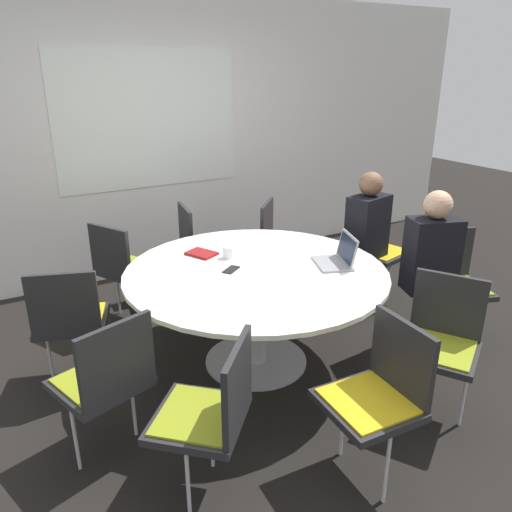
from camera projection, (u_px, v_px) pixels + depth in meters
The scene contains 20 objects.
ground_plane at pixel (256, 361), 3.66m from camera, with size 16.00×16.00×0.00m, color black.
wall_back at pixel (149, 140), 4.88m from camera, with size 8.00×0.07×2.70m.
conference_table at pixel (256, 286), 3.45m from camera, with size 1.80×1.80×0.73m.
chair_0 at pixel (453, 277), 3.79m from camera, with size 0.56×0.54×0.88m.
chair_1 at pixel (375, 244), 4.49m from camera, with size 0.52×0.51×0.88m.
chair_2 at pixel (280, 239), 4.61m from camera, with size 0.61×0.61×0.88m.
chair_3 at pixel (200, 243), 4.52m from camera, with size 0.48×0.50×0.88m.
chair_4 at pixel (124, 264), 4.04m from camera, with size 0.58×0.58×0.88m.
chair_5 at pixel (70, 316), 3.20m from camera, with size 0.55×0.54×0.88m.
chair_6 at pixel (106, 376), 2.58m from camera, with size 0.55×0.53×0.88m.
chair_7 at pixel (212, 408), 2.34m from camera, with size 0.61×0.61×0.88m.
chair_8 at pixel (379, 389), 2.48m from camera, with size 0.44×0.46×0.88m.
chair_9 at pixel (442, 336), 2.96m from camera, with size 0.59×0.59×0.88m.
person_0 at pixel (432, 260), 3.60m from camera, with size 0.41×0.34×1.23m.
person_1 at pixel (369, 231), 4.22m from camera, with size 0.40×0.32×1.23m.
laptop at pixel (338, 257), 3.48m from camera, with size 0.33×0.37×0.21m.
spiral_notebook at pixel (202, 253), 3.67m from camera, with size 0.23×0.25×0.02m.
coffee_cup at pixel (229, 252), 3.60m from camera, with size 0.08×0.08×0.09m.
cell_phone at pixel (231, 270), 3.39m from camera, with size 0.15×0.14×0.01m.
handbag at pixel (149, 286), 4.58m from camera, with size 0.36×0.16×0.28m.
Camera 1 is at (-1.57, -2.73, 2.03)m, focal length 35.00 mm.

